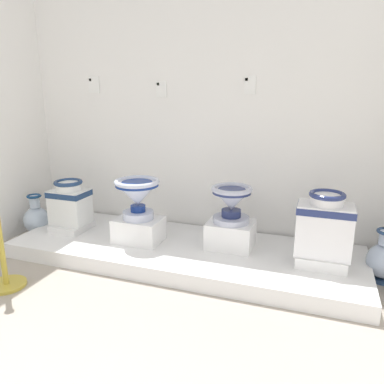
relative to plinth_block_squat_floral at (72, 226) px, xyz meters
The scene contains 17 objects.
ground_plane 1.80m from the plinth_block_squat_floral, 51.63° to the right, with size 5.50×5.47×0.02m, color #A3998C.
wall_back 1.94m from the plinth_block_squat_floral, 26.46° to the left, with size 3.70×0.06×3.29m, color white.
display_platform 1.12m from the plinth_block_squat_floral, ahead, with size 2.93×0.99×0.13m, color white.
plinth_block_squat_floral is the anchor object (origin of this frame).
antique_toilet_squat_floral 0.24m from the plinth_block_squat_floral, ahead, with size 0.34×0.26×0.41m.
plinth_block_tall_cobalt 0.73m from the plinth_block_squat_floral, ahead, with size 0.39×0.29×0.21m, color white.
antique_toilet_tall_cobalt 0.83m from the plinth_block_squat_floral, ahead, with size 0.38×0.38×0.34m.
plinth_block_slender_white 1.51m from the plinth_block_squat_floral, ahead, with size 0.37×0.31×0.22m, color white.
antique_toilet_slender_white 1.55m from the plinth_block_squat_floral, ahead, with size 0.33×0.33×0.30m.
plinth_block_leftmost 2.22m from the plinth_block_squat_floral, ahead, with size 0.36×0.29×0.09m, color white.
antique_toilet_leftmost 2.24m from the plinth_block_squat_floral, ahead, with size 0.40×0.26×0.48m.
info_placard_first 1.39m from the plinth_block_squat_floral, 90.45° to the left, with size 0.12×0.01×0.16m.
info_placard_second 1.53m from the plinth_block_squat_floral, 35.98° to the left, with size 0.10×0.01×0.15m.
info_placard_third 2.06m from the plinth_block_squat_floral, 18.70° to the left, with size 0.10×0.01×0.15m.
decorative_vase_spare 0.44m from the plinth_block_squat_floral, behind, with size 0.25×0.25×0.42m.
decorative_vase_companion 2.67m from the plinth_block_squat_floral, ahead, with size 0.25×0.25×0.41m.
stanchion_post_near_left 0.88m from the plinth_block_squat_floral, 86.15° to the right, with size 0.28×0.28×1.07m.
Camera 1 is at (2.81, -0.59, 1.38)m, focal length 34.99 mm.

